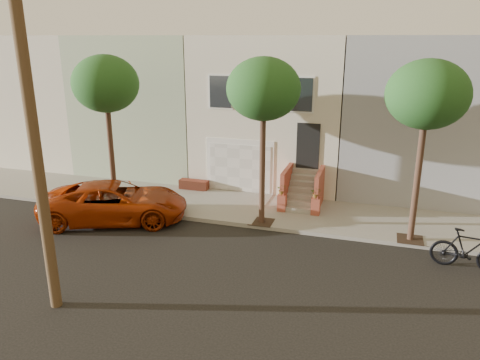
% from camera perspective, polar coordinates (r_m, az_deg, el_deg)
% --- Properties ---
extents(ground, '(90.00, 90.00, 0.00)m').
position_cam_1_polar(ground, '(15.09, -4.89, -10.75)').
color(ground, black).
rests_on(ground, ground).
extents(sidewalk, '(40.00, 3.70, 0.15)m').
position_cam_1_polar(sidewalk, '(19.67, 0.92, -3.54)').
color(sidewalk, gray).
rests_on(sidewalk, ground).
extents(house_row, '(33.10, 11.70, 7.00)m').
position_cam_1_polar(house_row, '(24.28, 4.87, 9.15)').
color(house_row, beige).
rests_on(house_row, sidewalk).
extents(tree_left, '(2.70, 2.57, 6.30)m').
position_cam_1_polar(tree_left, '(19.45, -16.35, 11.27)').
color(tree_left, '#2D2116').
rests_on(tree_left, sidewalk).
extents(tree_mid, '(2.70, 2.57, 6.30)m').
position_cam_1_polar(tree_mid, '(16.81, 2.93, 11.07)').
color(tree_mid, '#2D2116').
rests_on(tree_mid, sidewalk).
extents(tree_right, '(2.70, 2.57, 6.30)m').
position_cam_1_polar(tree_right, '(16.36, 22.22, 9.66)').
color(tree_right, '#2D2116').
rests_on(tree_right, sidewalk).
extents(pickup_truck, '(6.25, 4.47, 1.58)m').
position_cam_1_polar(pickup_truck, '(18.99, -15.26, -2.65)').
color(pickup_truck, '#962A07').
rests_on(pickup_truck, ground).
extents(motorcycle, '(2.31, 0.94, 1.35)m').
position_cam_1_polar(motorcycle, '(16.30, 26.48, -7.78)').
color(motorcycle, black).
rests_on(motorcycle, ground).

